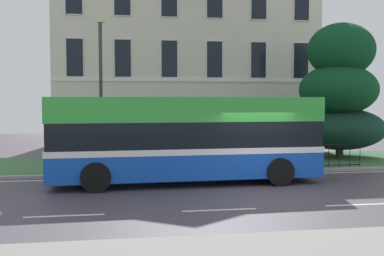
{
  "coord_description": "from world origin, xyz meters",
  "views": [
    {
      "loc": [
        -4.64,
        -13.83,
        2.94
      ],
      "look_at": [
        -1.59,
        5.37,
        1.75
      ],
      "focal_mm": 43.93,
      "sensor_mm": 36.0,
      "label": 1
    }
  ],
  "objects_px": {
    "evergreen_tree": "(339,95)",
    "litter_bin": "(311,153)",
    "single_decker_bus": "(185,138)",
    "georgian_townhouse": "(179,43)",
    "street_lamp_post": "(101,80)"
  },
  "relations": [
    {
      "from": "evergreen_tree",
      "to": "litter_bin",
      "type": "relative_size",
      "value": 6.06
    },
    {
      "from": "evergreen_tree",
      "to": "single_decker_bus",
      "type": "height_order",
      "value": "evergreen_tree"
    },
    {
      "from": "litter_bin",
      "to": "georgian_townhouse",
      "type": "bearing_deg",
      "value": 109.41
    },
    {
      "from": "street_lamp_post",
      "to": "single_decker_bus",
      "type": "bearing_deg",
      "value": -44.81
    },
    {
      "from": "georgian_townhouse",
      "to": "evergreen_tree",
      "type": "bearing_deg",
      "value": -54.32
    },
    {
      "from": "georgian_townhouse",
      "to": "street_lamp_post",
      "type": "height_order",
      "value": "georgian_townhouse"
    },
    {
      "from": "georgian_townhouse",
      "to": "street_lamp_post",
      "type": "xyz_separation_m",
      "value": [
        -4.67,
        -11.34,
        -2.91
      ]
    },
    {
      "from": "litter_bin",
      "to": "evergreen_tree",
      "type": "bearing_deg",
      "value": 45.23
    },
    {
      "from": "single_decker_bus",
      "to": "litter_bin",
      "type": "xyz_separation_m",
      "value": [
        5.8,
        2.64,
        -0.93
      ]
    },
    {
      "from": "single_decker_bus",
      "to": "street_lamp_post",
      "type": "bearing_deg",
      "value": 133.49
    },
    {
      "from": "single_decker_bus",
      "to": "street_lamp_post",
      "type": "xyz_separation_m",
      "value": [
        -2.99,
        2.97,
        2.13
      ]
    },
    {
      "from": "georgian_townhouse",
      "to": "evergreen_tree",
      "type": "xyz_separation_m",
      "value": [
        6.59,
        -9.17,
        -3.49
      ]
    },
    {
      "from": "single_decker_bus",
      "to": "litter_bin",
      "type": "bearing_deg",
      "value": 22.8
    },
    {
      "from": "street_lamp_post",
      "to": "litter_bin",
      "type": "distance_m",
      "value": 9.31
    },
    {
      "from": "evergreen_tree",
      "to": "street_lamp_post",
      "type": "xyz_separation_m",
      "value": [
        -11.26,
        -2.17,
        0.59
      ]
    }
  ]
}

